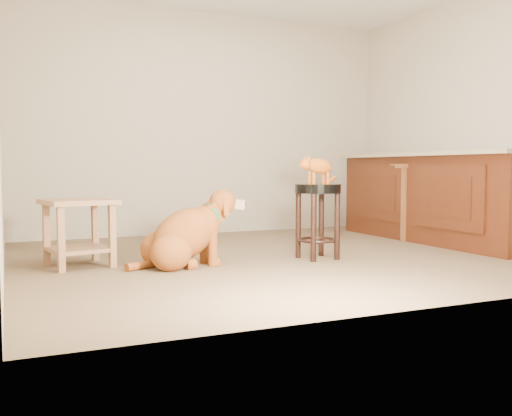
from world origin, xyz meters
name	(u,v)px	position (x,y,z in m)	size (l,w,h in m)	color
floor	(283,256)	(0.00, 0.00, 0.00)	(4.50, 4.00, 0.01)	brown
room_shell	(283,64)	(0.00, 0.00, 1.68)	(4.54, 4.04, 2.62)	#AEA28C
cabinet_run	(434,200)	(1.94, 0.30, 0.44)	(0.70, 2.56, 0.94)	#471E0C
padded_stool	(318,206)	(0.22, -0.23, 0.46)	(0.39, 0.39, 0.64)	black
wood_stool	(411,200)	(1.85, 0.56, 0.43)	(0.52, 0.52, 0.82)	brown
side_table	(79,222)	(-1.70, 0.19, 0.35)	(0.60, 0.60, 0.53)	#8A603F
golden_retriever	(185,236)	(-0.94, -0.16, 0.24)	(1.02, 0.53, 0.65)	brown
tabby_kitten	(317,167)	(0.21, -0.23, 0.79)	(0.42, 0.18, 0.27)	#A14810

